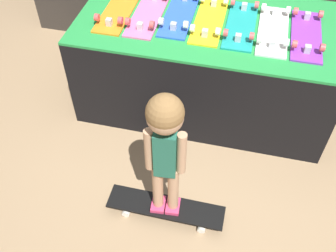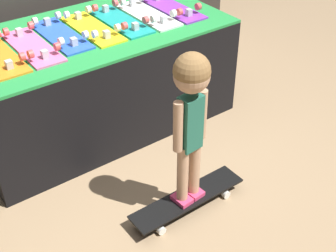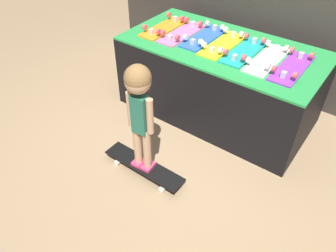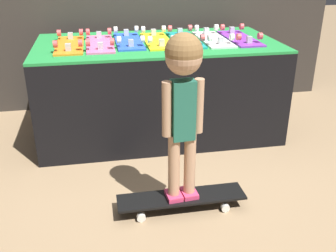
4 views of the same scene
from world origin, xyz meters
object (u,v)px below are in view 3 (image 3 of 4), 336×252
skateboard_orange_on_rack (164,27)px  skateboard_teal_on_rack (245,51)px  skateboard_pink_on_rack (182,33)px  skateboard_yellow_on_rack (223,44)px  skateboard_white_on_rack (267,59)px  skateboard_blue_on_rack (204,37)px  skateboard_purple_on_rack (292,67)px  skateboard_on_floor (144,166)px  child (139,101)px

skateboard_orange_on_rack → skateboard_teal_on_rack: (0.92, 0.02, 0.00)m
skateboard_pink_on_rack → skateboard_teal_on_rack: 0.69m
skateboard_yellow_on_rack → skateboard_white_on_rack: size_ratio=1.00×
skateboard_orange_on_rack → skateboard_teal_on_rack: bearing=1.4°
skateboard_pink_on_rack → skateboard_orange_on_rack: bearing=-179.7°
skateboard_pink_on_rack → skateboard_yellow_on_rack: same height
skateboard_pink_on_rack → skateboard_teal_on_rack: (0.69, 0.02, 0.00)m
skateboard_teal_on_rack → skateboard_blue_on_rack: bearing=175.9°
skateboard_orange_on_rack → skateboard_pink_on_rack: same height
skateboard_purple_on_rack → skateboard_on_floor: skateboard_purple_on_rack is taller
skateboard_pink_on_rack → skateboard_on_floor: skateboard_pink_on_rack is taller
skateboard_orange_on_rack → skateboard_pink_on_rack: 0.23m
skateboard_blue_on_rack → child: child is taller
skateboard_white_on_rack → skateboard_purple_on_rack: size_ratio=1.00×
skateboard_white_on_rack → skateboard_yellow_on_rack: bearing=177.3°
skateboard_yellow_on_rack → skateboard_blue_on_rack: bearing=172.5°
skateboard_yellow_on_rack → skateboard_purple_on_rack: size_ratio=1.00×
skateboard_pink_on_rack → skateboard_white_on_rack: 0.92m
skateboard_white_on_rack → skateboard_on_floor: skateboard_white_on_rack is taller
skateboard_white_on_rack → child: bearing=-113.8°
skateboard_purple_on_rack → child: (-0.74, -1.15, -0.01)m
skateboard_orange_on_rack → child: (0.64, -1.15, -0.01)m
skateboard_white_on_rack → skateboard_on_floor: (-0.51, -1.15, -0.72)m
skateboard_blue_on_rack → child: bearing=-81.4°
skateboard_blue_on_rack → child: (0.18, -1.20, -0.01)m
skateboard_blue_on_rack → skateboard_white_on_rack: size_ratio=1.00×
skateboard_orange_on_rack → child: 1.32m
skateboard_yellow_on_rack → skateboard_teal_on_rack: (0.23, -0.00, 0.00)m
skateboard_yellow_on_rack → skateboard_teal_on_rack: 0.23m
skateboard_orange_on_rack → skateboard_yellow_on_rack: size_ratio=1.00×
skateboard_orange_on_rack → skateboard_purple_on_rack: 1.38m
skateboard_orange_on_rack → skateboard_teal_on_rack: same height
skateboard_orange_on_rack → skateboard_purple_on_rack: same height
skateboard_yellow_on_rack → child: (-0.05, -1.17, -0.01)m
skateboard_orange_on_rack → skateboard_white_on_rack: size_ratio=1.00×
skateboard_blue_on_rack → skateboard_white_on_rack: (0.69, -0.05, 0.00)m
skateboard_pink_on_rack → skateboard_blue_on_rack: same height
skateboard_teal_on_rack → skateboard_white_on_rack: same height
skateboard_orange_on_rack → child: bearing=-60.8°
skateboard_pink_on_rack → skateboard_teal_on_rack: bearing=1.7°
skateboard_orange_on_rack → skateboard_blue_on_rack: 0.46m
skateboard_yellow_on_rack → skateboard_white_on_rack: (0.46, -0.02, 0.00)m
skateboard_blue_on_rack → child: size_ratio=0.63×
skateboard_teal_on_rack → skateboard_purple_on_rack: same height
skateboard_blue_on_rack → skateboard_on_floor: 1.42m
skateboard_orange_on_rack → skateboard_white_on_rack: (1.15, 0.00, 0.00)m
skateboard_orange_on_rack → skateboard_pink_on_rack: (0.23, 0.00, 0.00)m
skateboard_teal_on_rack → skateboard_white_on_rack: size_ratio=1.00×
child → skateboard_blue_on_rack: bearing=93.6°
skateboard_blue_on_rack → skateboard_yellow_on_rack: bearing=-7.5°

